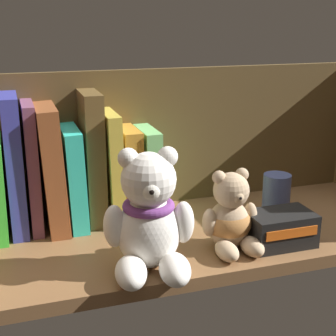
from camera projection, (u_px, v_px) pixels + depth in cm
name	position (u px, v px, depth cm)	size (l,w,h in cm)	color
shelf_board	(187.00, 238.00, 79.40)	(74.95, 27.75, 2.00)	brown
shelf_back_panel	(160.00, 143.00, 88.92)	(77.35, 1.20, 26.47)	brown
book_3	(14.00, 163.00, 77.81)	(2.50, 12.27, 21.93)	#383CA6
book_4	(32.00, 166.00, 78.79)	(1.79, 11.28, 20.56)	#78435C
book_5	(51.00, 166.00, 79.73)	(3.12, 14.46, 20.04)	brown
book_6	(72.00, 175.00, 81.28)	(2.68, 13.38, 16.28)	#2FCFBB
book_7	(91.00, 157.00, 81.44)	(2.97, 10.76, 21.74)	brown
book_8	(110.00, 165.00, 82.83)	(2.17, 12.84, 18.44)	gold
book_9	(128.00, 172.00, 84.17)	(3.01, 10.40, 15.43)	#B97F28
book_10	(147.00, 171.00, 85.18)	(2.65, 11.26, 15.19)	#77CC76
teddy_bear_larger	(149.00, 220.00, 65.70)	(12.61, 13.10, 17.00)	white
teddy_bear_smaller	(230.00, 218.00, 72.36)	(8.90, 9.30, 12.19)	tan
pillar_candle	(276.00, 195.00, 84.99)	(4.72, 4.72, 7.35)	#4C5B99
small_product_box	(280.00, 229.00, 74.41)	(9.80, 6.59, 5.06)	black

